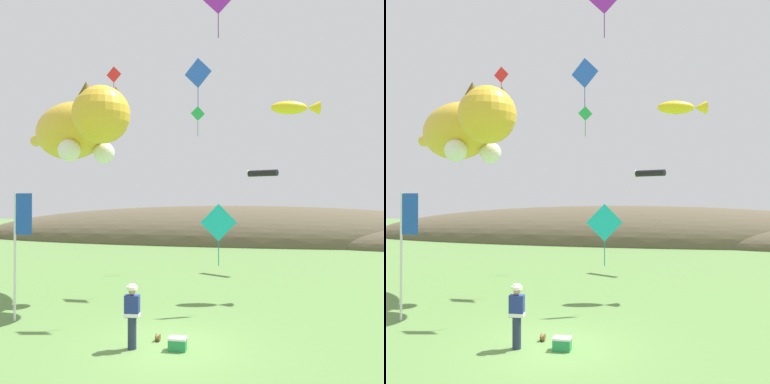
% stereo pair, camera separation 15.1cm
% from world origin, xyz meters
% --- Properties ---
extents(ground_plane, '(120.00, 120.00, 0.00)m').
position_xyz_m(ground_plane, '(0.00, 0.00, 0.00)').
color(ground_plane, '#5B8442').
extents(distant_hill_ridge, '(56.00, 12.86, 6.59)m').
position_xyz_m(distant_hill_ridge, '(2.96, 28.71, 0.00)').
color(distant_hill_ridge, brown).
rests_on(distant_hill_ridge, ground).
extents(festival_attendant, '(0.44, 0.30, 1.77)m').
position_xyz_m(festival_attendant, '(-0.88, -0.31, 0.95)').
color(festival_attendant, '#232D47').
rests_on(festival_attendant, ground).
extents(kite_spool, '(0.12, 0.21, 0.21)m').
position_xyz_m(kite_spool, '(-0.34, 0.42, 0.11)').
color(kite_spool, olive).
rests_on(kite_spool, ground).
extents(picnic_cooler, '(0.50, 0.34, 0.36)m').
position_xyz_m(picnic_cooler, '(0.38, -0.19, 0.18)').
color(picnic_cooler, '#268C4C').
rests_on(picnic_cooler, ground).
extents(festival_banner_pole, '(0.66, 0.08, 4.36)m').
position_xyz_m(festival_banner_pole, '(-5.49, 1.52, 2.86)').
color(festival_banner_pole, silver).
rests_on(festival_banner_pole, ground).
extents(kite_giant_cat, '(7.43, 7.10, 2.89)m').
position_xyz_m(kite_giant_cat, '(-5.23, 5.33, 7.04)').
color(kite_giant_cat, gold).
extents(kite_fish_windsock, '(2.18, 1.01, 0.65)m').
position_xyz_m(kite_fish_windsock, '(3.90, 7.35, 8.05)').
color(kite_fish_windsock, yellow).
extents(kite_tube_streamer, '(1.81, 1.22, 0.44)m').
position_xyz_m(kite_tube_streamer, '(2.39, 12.77, 5.50)').
color(kite_tube_streamer, black).
extents(kite_diamond_blue, '(1.33, 0.43, 2.29)m').
position_xyz_m(kite_diamond_blue, '(-0.40, 7.65, 9.85)').
color(kite_diamond_blue, blue).
extents(kite_diamond_red, '(0.89, 0.14, 1.79)m').
position_xyz_m(kite_diamond_red, '(-5.50, 10.36, 10.79)').
color(kite_diamond_red, red).
extents(kite_diamond_teal, '(1.29, 0.48, 2.27)m').
position_xyz_m(kite_diamond_teal, '(1.01, 3.84, 3.24)').
color(kite_diamond_teal, '#19BFBF').
extents(kite_diamond_green, '(0.77, 0.40, 1.76)m').
position_xyz_m(kite_diamond_green, '(-1.27, 12.70, 8.97)').
color(kite_diamond_green, green).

